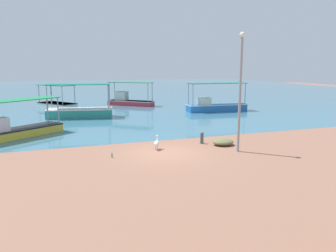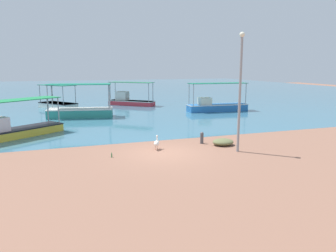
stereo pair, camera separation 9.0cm
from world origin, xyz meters
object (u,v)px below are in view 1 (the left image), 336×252
at_px(fishing_boat_far_right, 215,105).
at_px(lamp_post, 240,87).
at_px(fishing_boat_far_left, 129,100).
at_px(fishing_boat_outer, 57,104).
at_px(glass_bottle, 112,155).
at_px(fishing_boat_near_right, 15,129).
at_px(pelican, 157,143).
at_px(fishing_boat_near_left, 80,111).
at_px(mooring_bollard, 202,137).
at_px(net_pile, 223,142).

relative_size(fishing_boat_far_right, lamp_post, 1.00).
xyz_separation_m(fishing_boat_far_left, lamp_post, (0.95, -23.07, 2.92)).
bearing_deg(lamp_post, fishing_boat_outer, 111.63).
relative_size(fishing_boat_far_right, glass_bottle, 23.69).
bearing_deg(fishing_boat_near_right, pelican, -37.99).
height_order(fishing_boat_outer, lamp_post, lamp_post).
bearing_deg(fishing_boat_near_left, mooring_bollard, -64.87).
distance_m(fishing_boat_far_left, mooring_bollard, 20.73).
distance_m(fishing_boat_near_left, fishing_boat_outer, 7.72).
bearing_deg(fishing_boat_near_left, fishing_boat_outer, 104.01).
bearing_deg(fishing_boat_near_right, glass_bottle, -53.18).
height_order(fishing_boat_far_right, lamp_post, lamp_post).
bearing_deg(pelican, fishing_boat_near_left, 102.91).
xyz_separation_m(pelican, mooring_bollard, (3.02, 0.49, 0.01)).
bearing_deg(fishing_boat_outer, fishing_boat_near_left, -75.99).
bearing_deg(net_pile, lamp_post, -87.78).
xyz_separation_m(fishing_boat_far_right, lamp_post, (-6.42, -15.03, 2.95)).
relative_size(fishing_boat_near_left, fishing_boat_far_right, 0.95).
relative_size(fishing_boat_near_right, fishing_boat_near_left, 0.95).
relative_size(net_pile, glass_bottle, 4.73).
relative_size(fishing_boat_near_right, mooring_bollard, 8.04).
bearing_deg(fishing_boat_near_right, lamp_post, -33.72).
xyz_separation_m(fishing_boat_near_right, glass_bottle, (5.16, -6.89, -0.45)).
bearing_deg(fishing_boat_outer, fishing_boat_far_right, -26.94).
relative_size(fishing_boat_near_right, pelican, 7.26).
relative_size(fishing_boat_far_right, fishing_boat_far_left, 1.23).
distance_m(fishing_boat_outer, fishing_boat_far_left, 8.13).
relative_size(lamp_post, mooring_bollard, 8.84).
height_order(fishing_boat_far_right, net_pile, fishing_boat_far_right).
height_order(fishing_boat_near_right, pelican, fishing_boat_near_right).
relative_size(fishing_boat_near_left, net_pile, 4.76).
xyz_separation_m(mooring_bollard, net_pile, (1.02, -0.79, -0.19)).
bearing_deg(fishing_boat_near_right, mooring_bollard, -27.39).
xyz_separation_m(fishing_boat_near_left, glass_bottle, (0.45, -14.34, -0.48)).
bearing_deg(fishing_boat_far_right, glass_bottle, -133.35).
relative_size(fishing_boat_far_right, mooring_bollard, 8.86).
bearing_deg(fishing_boat_near_left, lamp_post, -64.92).
distance_m(fishing_boat_near_right, fishing_boat_far_right, 19.65).
height_order(fishing_boat_outer, glass_bottle, fishing_boat_outer).
relative_size(fishing_boat_near_right, net_pile, 4.55).
height_order(pelican, glass_bottle, pelican).
relative_size(fishing_boat_near_left, lamp_post, 0.95).
bearing_deg(pelican, glass_bottle, -163.54).
bearing_deg(fishing_boat_far_left, fishing_boat_far_right, -47.52).
xyz_separation_m(fishing_boat_near_right, fishing_boat_outer, (2.84, 14.94, -0.06)).
bearing_deg(mooring_bollard, lamp_post, -65.21).
height_order(pelican, net_pile, pelican).
height_order(fishing_boat_near_left, fishing_boat_outer, fishing_boat_near_left).
bearing_deg(fishing_boat_far_left, lamp_post, -87.65).
bearing_deg(fishing_boat_outer, net_pile, -67.10).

